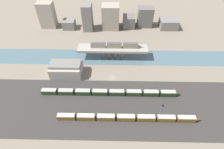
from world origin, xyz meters
name	(u,v)px	position (x,y,z in m)	size (l,w,h in m)	color
ground_plane	(112,78)	(0.00, 0.00, 0.00)	(400.00, 400.00, 0.00)	#756B5B
railbed_yard	(111,106)	(0.00, -24.00, 0.00)	(280.00, 42.00, 0.01)	#33302D
river_water	(113,57)	(0.00, 22.63, 0.00)	(320.00, 18.75, 0.01)	#47606B
bridge	(113,49)	(0.00, 22.63, 7.40)	(52.01, 9.89, 9.16)	gray
train_on_bridge	(116,45)	(2.28, 22.63, 11.16)	(38.36, 2.70, 4.08)	gray
train_yard_near	(128,118)	(9.41, -32.65, 1.81)	(78.46, 2.77, 3.68)	brown
train_yard_mid	(110,93)	(-0.66, -14.81, 1.74)	(86.16, 3.09, 3.54)	#23381E
warehouse_building	(66,69)	(-31.36, 3.19, 4.67)	(20.91, 13.27, 9.83)	#9E998E
signal_tower	(161,111)	(26.62, -31.17, 6.27)	(1.00, 0.75, 12.27)	#4C4C51
city_block_far_left	(47,15)	(-62.00, 69.79, 11.79)	(14.24, 9.67, 23.58)	gray
city_block_left	(69,24)	(-42.23, 67.39, 4.03)	(11.00, 10.79, 8.06)	slate
city_block_center	(88,17)	(-23.62, 65.55, 11.83)	(8.58, 12.13, 23.66)	slate
city_block_right	(111,17)	(-2.68, 68.49, 11.12)	(15.61, 13.27, 22.23)	gray
city_block_far_right	(129,21)	(14.67, 71.20, 5.46)	(10.94, 12.93, 10.92)	#605B56
city_block_tall	(145,17)	(30.12, 73.11, 9.13)	(13.77, 10.23, 18.26)	#605B56
city_block_low	(168,23)	(52.59, 69.99, 4.34)	(16.31, 14.08, 8.68)	slate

